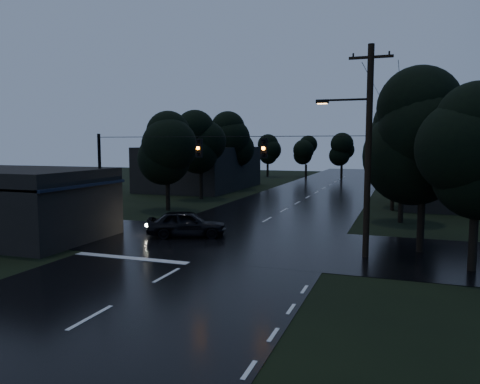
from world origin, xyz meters
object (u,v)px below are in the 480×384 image
Objects in this scene: utility_pole_main at (366,147)px; car at (187,223)px; utility_pole_far at (393,163)px; storefront at (1,203)px.

utility_pole_main reaches higher than car.
utility_pole_main reaches higher than utility_pole_far.
storefront is 2.64× the size of car.
utility_pole_main is 17.08m from utility_pole_far.
storefront reaches higher than car.
utility_pole_main is at bearing -93.00° from utility_pole_far.
utility_pole_main is 11.24m from car.
car is (-11.07, -15.36, -3.10)m from utility_pole_far.
utility_pole_far is (0.89, 17.00, -1.38)m from utility_pole_main.
utility_pole_far is at bearing -56.46° from car.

